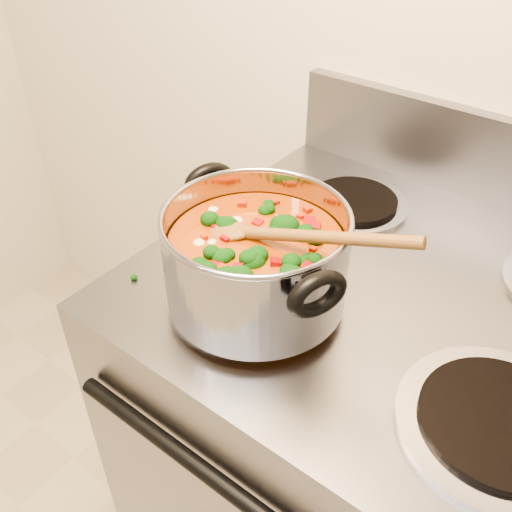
{
  "coord_description": "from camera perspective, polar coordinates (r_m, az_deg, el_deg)",
  "views": [
    {
      "loc": [
        0.26,
        0.51,
        1.49
      ],
      "look_at": [
        -0.12,
        1.0,
        1.01
      ],
      "focal_mm": 40.0,
      "sensor_mm": 36.0,
      "label": 1
    }
  ],
  "objects": [
    {
      "name": "stockpot",
      "position": [
        0.78,
        -0.05,
        -0.35
      ],
      "size": [
        0.32,
        0.26,
        0.15
      ],
      "rotation": [
        0.0,
        0.0,
        -0.41
      ],
      "color": "#98989F",
      "rests_on": "electric_range"
    },
    {
      "name": "cooktop_crumbs",
      "position": [
        0.82,
        -4.19,
        -5.91
      ],
      "size": [
        0.24,
        0.28,
        0.01
      ],
      "color": "black",
      "rests_on": "electric_range"
    },
    {
      "name": "electric_range",
      "position": [
        1.23,
        11.58,
        -19.54
      ],
      "size": [
        0.79,
        0.72,
        1.08
      ],
      "color": "gray",
      "rests_on": "ground"
    },
    {
      "name": "wooden_spoon",
      "position": [
        0.74,
        1.51,
        2.2
      ],
      "size": [
        0.3,
        0.09,
        0.1
      ],
      "rotation": [
        0.0,
        0.0,
        0.18
      ],
      "color": "brown",
      "rests_on": "stockpot"
    }
  ]
}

